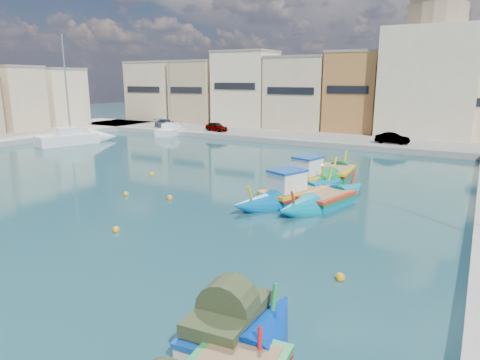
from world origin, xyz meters
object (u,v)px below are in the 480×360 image
Objects in this scene: tender_near at (228,323)px; yacht_midnorth at (84,138)px; luzzu_green at (334,175)px; yacht_north at (175,131)px; church_block at (432,66)px; luzzu_turquoise_cabin at (293,195)px; luzzu_cyan_mid at (325,200)px; luzzu_blue_cabin at (311,179)px.

yacht_midnorth reaches higher than tender_near.
luzzu_green is at bearing -6.25° from yacht_midnorth.
luzzu_green is 30.13m from yacht_north.
church_block is 32.10m from yacht_north.
yacht_midnorth reaches higher than luzzu_turquoise_cabin.
luzzu_cyan_mid is (-1.59, -31.86, -8.14)m from church_block.
luzzu_cyan_mid is (1.93, 0.20, -0.10)m from luzzu_turquoise_cabin.
luzzu_turquoise_cabin is 1.09× the size of luzzu_green.
luzzu_cyan_mid is 0.99× the size of luzzu_green.
luzzu_cyan_mid is at bearing -60.33° from luzzu_blue_cabin.
luzzu_turquoise_cabin reaches higher than tender_near.
luzzu_turquoise_cabin is 4.62m from luzzu_blue_cabin.
church_block is at bearing 87.14° from luzzu_cyan_mid.
church_block is 32.92m from luzzu_cyan_mid.
yacht_midnorth is at bearing -107.82° from yacht_north.
luzzu_cyan_mid reaches higher than tender_near.
tender_near is at bearing -50.15° from yacht_north.
church_block is 26.59m from luzzu_green.
luzzu_cyan_mid is at bearing -17.64° from yacht_midnorth.
luzzu_turquoise_cabin is at bearing 105.48° from tender_near.
church_block reaches higher than luzzu_turquoise_cabin.
luzzu_green is (-1.55, 6.73, 0.03)m from luzzu_cyan_mid.
luzzu_blue_cabin is at bearing 97.05° from luzzu_turquoise_cabin.
church_block is 2.19× the size of luzzu_cyan_mid.
yacht_north is at bearing -160.74° from church_block.
luzzu_turquoise_cabin is 0.96× the size of yacht_north.
church_block is 2.18× the size of luzzu_blue_cabin.
tender_near is at bearing -80.62° from luzzu_green.
yacht_midnorth is at bearing 173.75° from luzzu_green.
yacht_midnorth is at bearing 160.94° from luzzu_turquoise_cabin.
church_block is 2.17× the size of luzzu_green.
luzzu_cyan_mid is at bearing 5.84° from luzzu_turquoise_cabin.
church_block reaches higher than luzzu_blue_cabin.
luzzu_cyan_mid is 33.04m from yacht_midnorth.
luzzu_blue_cabin is 0.87× the size of yacht_north.
church_block is 1.90× the size of yacht_north.
luzzu_blue_cabin reaches higher than luzzu_cyan_mid.
church_block is 33.24m from luzzu_turquoise_cabin.
yacht_north is (-25.26, 17.22, 0.03)m from luzzu_blue_cabin.
luzzu_cyan_mid is (2.50, -4.38, -0.10)m from luzzu_blue_cabin.
tender_near is (4.36, -18.27, 0.12)m from luzzu_blue_cabin.
luzzu_blue_cabin is at bearing -98.46° from church_block.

